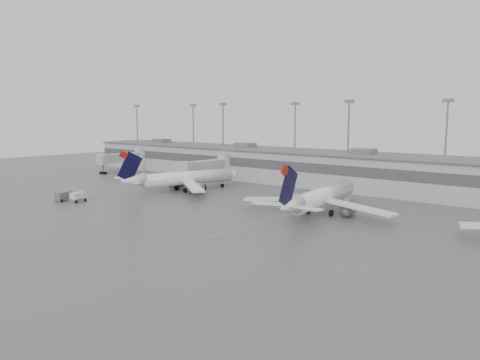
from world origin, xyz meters
The scene contains 18 objects.
ground centered at (0.00, 0.00, 0.00)m, with size 260.00×260.00×0.00m, color #545457.
terminal centered at (-0.01, 57.98, 4.17)m, with size 152.00×17.00×9.45m.
light_masts centered at (0.00, 63.75, 12.03)m, with size 142.40×8.00×20.60m.
jet_bridge_left centered at (-55.50, 45.72, 3.87)m, with size 4.00×17.20×7.00m.
jet_bridge_right centered at (-20.50, 45.72, 3.87)m, with size 4.00×17.20×7.00m.
stand_markings centered at (0.00, 24.00, 0.01)m, with size 105.25×40.00×0.01m.
jet_mid_left centered at (-14.53, 29.26, 3.05)m, with size 26.13×29.69×9.83m.
jet_mid_right centered at (21.75, 27.45, 3.08)m, with size 27.13×30.59×9.92m.
baggage_tug centered at (-20.87, 6.97, 0.74)m, with size 2.26×3.17×1.90m.
baggage_cart centered at (-24.07, 5.77, 0.99)m, with size 2.06×3.15×1.90m.
gse_uld_a centered at (-48.27, 38.12, 0.83)m, with size 2.35×1.57×1.66m, color silver.
gse_uld_b centered at (-19.50, 38.74, 0.77)m, with size 2.17×1.45×1.54m, color silver.
gse_uld_c centered at (20.01, 38.51, 0.78)m, with size 2.19×1.46×1.55m, color silver.
gse_loader centered at (-27.33, 40.95, 1.01)m, with size 2.02×3.23×2.02m, color slate.
cone_a centered at (-44.58, 32.93, 0.39)m, with size 0.49×0.49×0.78m, color orange.
cone_b centered at (-19.14, 36.78, 0.35)m, with size 0.44×0.44×0.70m, color orange.
cone_c centered at (10.83, 39.23, 0.34)m, with size 0.42×0.42×0.67m, color orange.
cone_d centered at (42.44, 33.91, 0.32)m, with size 0.40×0.40×0.64m, color orange.
Camera 1 is at (61.70, -41.95, 16.83)m, focal length 35.00 mm.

